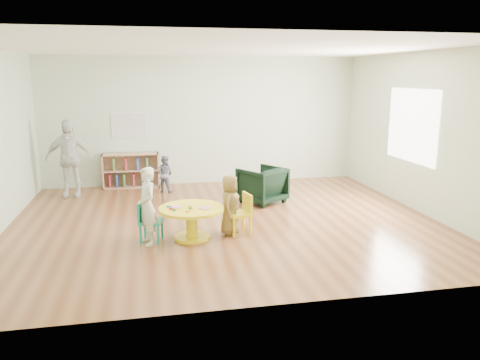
{
  "coord_description": "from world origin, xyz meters",
  "views": [
    {
      "loc": [
        -1.2,
        -7.39,
        2.37
      ],
      "look_at": [
        0.2,
        -0.3,
        0.77
      ],
      "focal_mm": 35.0,
      "sensor_mm": 36.0,
      "label": 1
    }
  ],
  "objects": [
    {
      "name": "toddler",
      "position": [
        -0.9,
        2.27,
        0.38
      ],
      "size": [
        0.47,
        0.44,
        0.77
      ],
      "primitive_type": "imported",
      "rotation": [
        0.0,
        0.0,
        2.61
      ],
      "color": "#171638",
      "rests_on": "ground"
    },
    {
      "name": "alphabet_poster",
      "position": [
        -1.6,
        2.98,
        1.35
      ],
      "size": [
        0.74,
        0.01,
        0.54
      ],
      "color": "white",
      "rests_on": "ground"
    },
    {
      "name": "child_right",
      "position": [
        -0.02,
        -0.65,
        0.46
      ],
      "size": [
        0.44,
        0.53,
        0.93
      ],
      "primitive_type": "imported",
      "rotation": [
        0.0,
        0.0,
        1.18
      ],
      "color": "gold",
      "rests_on": "ground"
    },
    {
      "name": "activity_table",
      "position": [
        -0.62,
        -0.74,
        0.33
      ],
      "size": [
        0.96,
        0.96,
        0.53
      ],
      "rotation": [
        0.0,
        0.0,
        0.05
      ],
      "color": "yellow",
      "rests_on": "ground"
    },
    {
      "name": "kid_chair_right",
      "position": [
        0.16,
        -0.63,
        0.33
      ],
      "size": [
        0.39,
        0.39,
        0.62
      ],
      "rotation": [
        0.0,
        0.0,
        1.77
      ],
      "color": "yellow",
      "rests_on": "ground"
    },
    {
      "name": "child_left",
      "position": [
        -1.26,
        -0.84,
        0.56
      ],
      "size": [
        0.38,
        0.47,
        1.12
      ],
      "primitive_type": "imported",
      "rotation": [
        0.0,
        0.0,
        -1.27
      ],
      "color": "white",
      "rests_on": "ground"
    },
    {
      "name": "armchair",
      "position": [
        0.89,
        1.04,
        0.35
      ],
      "size": [
        1.03,
        1.04,
        0.69
      ],
      "primitive_type": "imported",
      "rotation": [
        0.0,
        0.0,
        3.71
      ],
      "color": "black",
      "rests_on": "ground"
    },
    {
      "name": "adult_caretaker",
      "position": [
        -2.77,
        2.26,
        0.77
      ],
      "size": [
        0.92,
        0.4,
        1.55
      ],
      "primitive_type": "imported",
      "rotation": [
        0.0,
        0.0,
        -0.02
      ],
      "color": "silver",
      "rests_on": "ground"
    },
    {
      "name": "kid_chair_left",
      "position": [
        -1.26,
        -0.73,
        0.32
      ],
      "size": [
        0.39,
        0.39,
        0.6
      ],
      "rotation": [
        0.0,
        0.0,
        -1.83
      ],
      "color": "#1B997E",
      "rests_on": "ground"
    },
    {
      "name": "room",
      "position": [
        0.01,
        0.0,
        1.89
      ],
      "size": [
        7.1,
        7.0,
        2.8
      ],
      "color": "brown",
      "rests_on": "ground"
    },
    {
      "name": "bookshelf",
      "position": [
        -1.61,
        2.86,
        0.37
      ],
      "size": [
        1.2,
        0.3,
        0.75
      ],
      "color": "tan",
      "rests_on": "ground"
    }
  ]
}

